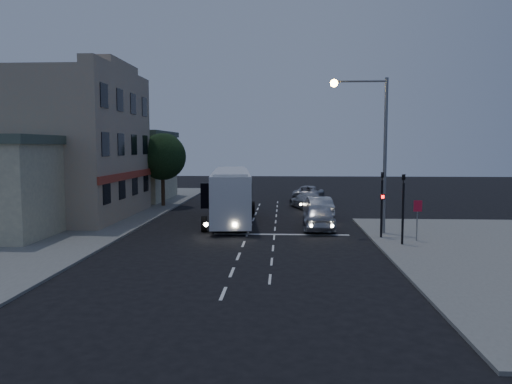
# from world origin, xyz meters

# --- Properties ---
(ground) EXTENTS (120.00, 120.00, 0.00)m
(ground) POSITION_xyz_m (0.00, 0.00, 0.00)
(ground) COLOR black
(sidewalk_far) EXTENTS (12.00, 50.00, 0.12)m
(sidewalk_far) POSITION_xyz_m (-13.00, 8.00, 0.06)
(sidewalk_far) COLOR slate
(sidewalk_far) RESTS_ON ground
(road_markings) EXTENTS (8.00, 30.55, 0.01)m
(road_markings) POSITION_xyz_m (1.29, 3.31, 0.00)
(road_markings) COLOR silver
(road_markings) RESTS_ON ground
(tour_bus) EXTENTS (3.58, 11.90, 3.59)m
(tour_bus) POSITION_xyz_m (-1.48, 6.78, 1.94)
(tour_bus) COLOR silver
(tour_bus) RESTS_ON ground
(car_suv) EXTENTS (2.06, 4.91, 1.66)m
(car_suv) POSITION_xyz_m (4.33, 3.80, 0.83)
(car_suv) COLOR #AAADB6
(car_suv) RESTS_ON ground
(car_sedan_a) EXTENTS (2.03, 4.83, 1.55)m
(car_sedan_a) POSITION_xyz_m (4.67, 9.16, 0.78)
(car_sedan_a) COLOR silver
(car_sedan_a) RESTS_ON ground
(car_sedan_b) EXTENTS (3.26, 5.00, 1.35)m
(car_sedan_b) POSITION_xyz_m (4.11, 14.37, 0.67)
(car_sedan_b) COLOR #ABACAF
(car_sedan_b) RESTS_ON ground
(car_sedan_c) EXTENTS (3.51, 5.66, 1.46)m
(car_sedan_c) POSITION_xyz_m (4.60, 20.66, 0.73)
(car_sedan_c) COLOR #A6A6AA
(car_sedan_c) RESTS_ON ground
(traffic_signal_main) EXTENTS (0.25, 0.35, 4.10)m
(traffic_signal_main) POSITION_xyz_m (7.60, 0.78, 2.42)
(traffic_signal_main) COLOR black
(traffic_signal_main) RESTS_ON sidewalk_near
(traffic_signal_side) EXTENTS (0.18, 0.15, 4.10)m
(traffic_signal_side) POSITION_xyz_m (8.30, -1.20, 2.42)
(traffic_signal_side) COLOR black
(traffic_signal_side) RESTS_ON sidewalk_near
(regulatory_sign) EXTENTS (0.45, 0.12, 2.20)m
(regulatory_sign) POSITION_xyz_m (9.30, -0.24, 1.60)
(regulatory_sign) COLOR slate
(regulatory_sign) RESTS_ON sidewalk_near
(streetlight) EXTENTS (3.32, 0.44, 9.00)m
(streetlight) POSITION_xyz_m (7.34, 2.20, 5.73)
(streetlight) COLOR slate
(streetlight) RESTS_ON sidewalk_near
(main_building) EXTENTS (10.12, 12.00, 11.00)m
(main_building) POSITION_xyz_m (-13.96, 8.00, 5.16)
(main_building) COLOR tan
(main_building) RESTS_ON sidewalk_far
(low_building_north) EXTENTS (9.40, 9.40, 6.50)m
(low_building_north) POSITION_xyz_m (-13.50, 20.00, 3.39)
(low_building_north) COLOR #9C987D
(low_building_north) RESTS_ON sidewalk_far
(street_tree) EXTENTS (4.00, 4.00, 6.20)m
(street_tree) POSITION_xyz_m (-8.21, 15.02, 4.50)
(street_tree) COLOR black
(street_tree) RESTS_ON sidewalk_far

